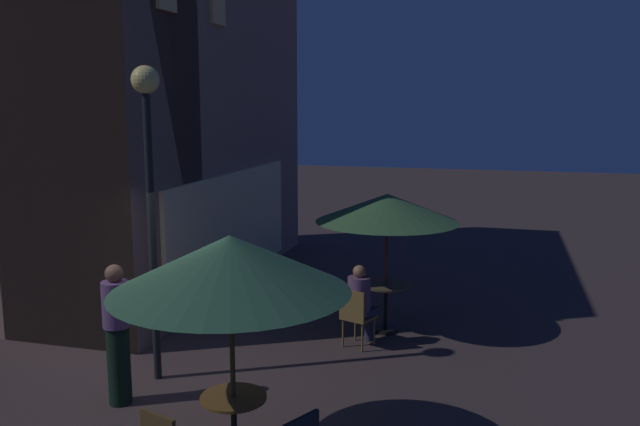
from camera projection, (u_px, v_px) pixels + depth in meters
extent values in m
plane|color=#3C2F2F|center=(170.00, 406.00, 7.92)|extent=(60.00, 60.00, 0.00)
cube|color=#937162|center=(182.00, 98.00, 12.95)|extent=(7.87, 2.31, 7.41)
cube|color=beige|center=(234.00, 227.00, 12.67)|extent=(5.51, 0.08, 2.10)
cylinder|color=black|center=(152.00, 239.00, 8.41)|extent=(0.10, 0.10, 3.79)
sphere|color=#FAE07D|center=(145.00, 80.00, 8.07)|extent=(0.35, 0.35, 0.35)
cylinder|color=black|center=(385.00, 330.00, 10.50)|extent=(0.40, 0.40, 0.03)
cylinder|color=black|center=(386.00, 309.00, 10.44)|extent=(0.06, 0.06, 0.75)
cylinder|color=#4A3F2A|center=(386.00, 285.00, 10.38)|extent=(0.77, 0.77, 0.03)
cylinder|color=brown|center=(233.00, 398.00, 6.41)|extent=(0.65, 0.65, 0.03)
cylinder|color=black|center=(385.00, 329.00, 10.50)|extent=(0.36, 0.36, 0.06)
cylinder|color=#473120|center=(386.00, 265.00, 10.32)|extent=(0.05, 0.05, 2.18)
cone|color=#355B34|center=(387.00, 208.00, 10.17)|extent=(2.24, 2.24, 0.44)
cylinder|color=#483D1C|center=(233.00, 359.00, 6.34)|extent=(0.05, 0.05, 2.34)
cone|color=#2B563A|center=(230.00, 264.00, 6.19)|extent=(2.31, 2.31, 0.55)
cylinder|color=brown|center=(355.00, 327.00, 10.07)|extent=(0.03, 0.03, 0.44)
cylinder|color=brown|center=(374.00, 331.00, 9.87)|extent=(0.03, 0.03, 0.44)
cylinder|color=brown|center=(343.00, 333.00, 9.79)|extent=(0.03, 0.03, 0.44)
cylinder|color=brown|center=(362.00, 338.00, 9.60)|extent=(0.03, 0.03, 0.44)
cube|color=brown|center=(359.00, 317.00, 9.79)|extent=(0.55, 0.55, 0.04)
cube|color=brown|center=(352.00, 305.00, 9.60)|extent=(0.19, 0.41, 0.43)
cube|color=#2D2E44|center=(364.00, 312.00, 9.90)|extent=(0.46, 0.45, 0.14)
cylinder|color=#2D2E44|center=(369.00, 325.00, 10.07)|extent=(0.14, 0.14, 0.49)
cylinder|color=#5F4264|center=(359.00, 296.00, 9.74)|extent=(0.34, 0.34, 0.58)
sphere|color=#906948|center=(359.00, 271.00, 9.68)|extent=(0.19, 0.19, 0.19)
cylinder|color=black|center=(119.00, 365.00, 7.92)|extent=(0.28, 0.28, 0.97)
cylinder|color=#5D416F|center=(116.00, 304.00, 7.79)|extent=(0.33, 0.33, 0.56)
sphere|color=brown|center=(114.00, 274.00, 7.73)|extent=(0.22, 0.22, 0.22)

